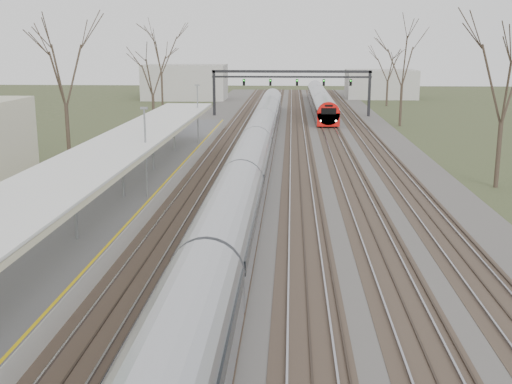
% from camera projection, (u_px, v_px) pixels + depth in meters
% --- Properties ---
extents(track_bed, '(24.00, 160.00, 0.22)m').
position_uv_depth(track_bed, '(290.00, 153.00, 56.18)').
color(track_bed, '#474442').
rests_on(track_bed, ground).
extents(platform, '(3.50, 69.00, 1.00)m').
position_uv_depth(platform, '(139.00, 192.00, 39.56)').
color(platform, '#9E9B93').
rests_on(platform, ground).
extents(canopy, '(4.10, 50.00, 3.11)m').
position_uv_depth(canopy, '(116.00, 149.00, 34.39)').
color(canopy, slate).
rests_on(canopy, platform).
extents(signal_gantry, '(21.00, 0.59, 6.08)m').
position_uv_depth(signal_gantry, '(292.00, 79.00, 84.26)').
color(signal_gantry, black).
rests_on(signal_gantry, ground).
extents(tree_west_far, '(5.50, 5.50, 11.33)m').
position_uv_depth(tree_west_far, '(63.00, 63.00, 48.51)').
color(tree_west_far, '#2D231C').
rests_on(tree_west_far, ground).
extents(tree_east_far, '(5.00, 5.00, 10.30)m').
position_uv_depth(tree_east_far, '(505.00, 78.00, 41.17)').
color(tree_east_far, '#2D231C').
rests_on(tree_east_far, ground).
extents(train_near, '(2.62, 90.21, 3.05)m').
position_uv_depth(train_near, '(256.00, 146.00, 50.84)').
color(train_near, '#A6A8B0').
rests_on(train_near, ground).
extents(train_far, '(2.62, 45.21, 3.05)m').
position_uv_depth(train_far, '(320.00, 99.00, 93.98)').
color(train_far, '#A6A8B0').
rests_on(train_far, ground).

